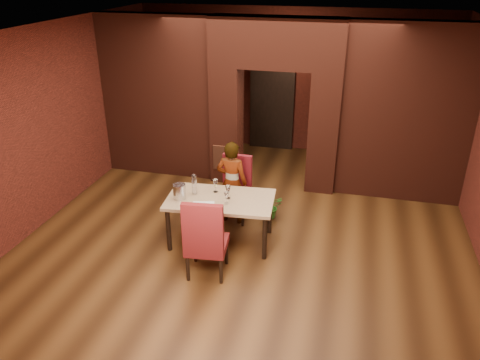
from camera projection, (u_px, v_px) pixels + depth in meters
The scene contains 24 objects.
floor at pixel (250, 232), 7.74m from camera, with size 8.00×8.00×0.00m, color #4E2D13.
ceiling at pixel (252, 32), 6.38m from camera, with size 7.00×8.00×0.04m, color silver.
wall_back at pixel (291, 81), 10.57m from camera, with size 7.00×0.04×3.20m, color maroon.
wall_front at pixel (134, 321), 3.55m from camera, with size 7.00×0.04×3.20m, color maroon.
wall_left at pixel (48, 124), 7.84m from camera, with size 0.04×8.00×3.20m, color maroon.
pillar_left at pixel (227, 124), 9.22m from camera, with size 0.55×0.55×2.30m, color maroon.
pillar_right at pixel (324, 132), 8.80m from camera, with size 0.55×0.55×2.30m, color maroon.
lintel at pixel (277, 43), 8.32m from camera, with size 2.45×0.55×0.90m, color maroon.
wing_wall_left at pixel (158, 97), 9.34m from camera, with size 2.27×0.35×3.20m, color maroon.
wing_wall_right at pixel (406, 115), 8.29m from camera, with size 2.27×0.35×3.20m, color maroon.
vent_panel at pixel (223, 158), 9.21m from camera, with size 0.40×0.03×0.50m, color #9F4E2E.
rear_door at pixel (272, 104), 10.84m from camera, with size 0.90×0.08×2.10m, color black.
rear_door_frame at pixel (272, 105), 10.80m from camera, with size 1.02×0.04×2.22m, color black.
dining_table at pixel (221, 220), 7.35m from camera, with size 1.64×0.92×0.77m, color tan.
chair_far at pixel (234, 190), 7.94m from camera, with size 0.51×0.51×1.11m, color maroon.
chair_near at pixel (207, 235), 6.51m from camera, with size 0.56×0.56×1.23m, color maroon.
person_seated at pixel (232, 182), 7.80m from camera, with size 0.53×0.35×1.45m, color silver.
wine_glass_a at pixel (215, 186), 7.34m from camera, with size 0.09×0.09×0.21m, color silver, non-canonical shape.
wine_glass_b at pixel (228, 192), 7.14m from camera, with size 0.09×0.09×0.21m, color white, non-canonical shape.
wine_glass_c at pixel (227, 198), 6.99m from camera, with size 0.08×0.08×0.19m, color white, non-canonical shape.
tasting_sheet at pixel (203, 205), 6.98m from camera, with size 0.33×0.24×0.00m, color silver.
wine_bucket at pixel (179, 192), 7.13m from camera, with size 0.20×0.20×0.24m, color #BBBCC3.
water_bottle at pixel (194, 184), 7.25m from camera, with size 0.08×0.08×0.34m, color silver.
potted_plant at pixel (271, 206), 8.11m from camera, with size 0.39×0.34×0.43m, color #296D1F.
Camera 1 is at (1.46, -6.47, 4.09)m, focal length 35.00 mm.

